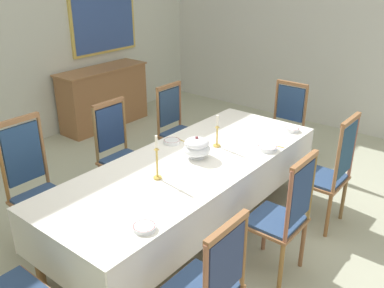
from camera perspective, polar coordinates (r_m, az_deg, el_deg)
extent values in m
cube|color=#AAAE96|center=(4.09, 0.81, -12.36)|extent=(7.03, 6.37, 0.04)
cube|color=silver|center=(6.53, 21.36, 16.11)|extent=(0.08, 6.37, 3.39)
cylinder|color=brown|center=(4.74, 13.97, -2.43)|extent=(0.07, 0.07, 0.71)
cylinder|color=olive|center=(3.51, -20.33, -13.41)|extent=(0.07, 0.07, 0.71)
cylinder|color=#966134|center=(5.12, 5.29, 0.18)|extent=(0.07, 0.07, 0.71)
cube|color=#925D39|center=(3.78, -0.33, -3.34)|extent=(2.73, 0.94, 0.08)
cube|color=#92613B|center=(3.76, -0.33, -2.60)|extent=(2.85, 1.06, 0.03)
cube|color=white|center=(3.75, -0.33, -2.36)|extent=(2.87, 1.08, 0.00)
cube|color=white|center=(3.57, 6.38, -7.60)|extent=(2.87, 0.00, 0.40)
cube|color=white|center=(4.16, -6.04, -2.81)|extent=(2.87, 0.00, 0.40)
cube|color=white|center=(3.06, -18.04, -14.89)|extent=(0.00, 1.08, 0.40)
cube|color=white|center=(4.92, 10.20, 1.27)|extent=(0.00, 1.08, 0.40)
cube|color=navy|center=(2.81, 1.03, -18.92)|extent=(0.40, 0.38, 0.02)
cylinder|color=#945C41|center=(2.43, 1.84, -18.67)|extent=(0.03, 0.03, 0.55)
cylinder|color=#915F33|center=(2.68, 7.03, -14.16)|extent=(0.03, 0.03, 0.55)
cube|color=navy|center=(2.53, 4.61, -15.84)|extent=(0.34, 0.02, 0.42)
cube|color=#92613B|center=(2.38, 4.81, -11.23)|extent=(0.40, 0.04, 0.04)
cylinder|color=olive|center=(4.00, -15.48, -10.04)|extent=(0.04, 0.04, 0.45)
cylinder|color=#9C683E|center=(3.84, -20.10, -12.28)|extent=(0.04, 0.04, 0.45)
cylinder|color=#976036|center=(4.26, -18.41, -8.18)|extent=(0.04, 0.04, 0.45)
cylinder|color=#986742|center=(4.11, -22.82, -10.16)|extent=(0.04, 0.04, 0.45)
cube|color=#92613B|center=(3.92, -19.67, -7.22)|extent=(0.44, 0.42, 0.03)
cube|color=navy|center=(3.91, -19.71, -6.92)|extent=(0.40, 0.38, 0.02)
cylinder|color=#9A6940|center=(4.00, -19.51, -0.82)|extent=(0.03, 0.03, 0.69)
cylinder|color=#9A6533|center=(3.84, -24.35, -2.68)|extent=(0.03, 0.03, 0.69)
cube|color=navy|center=(3.90, -21.96, -1.28)|extent=(0.34, 0.02, 0.52)
cube|color=#92613B|center=(3.79, -22.66, 2.98)|extent=(0.40, 0.04, 0.04)
cylinder|color=#8F5D43|center=(3.55, 6.68, -13.96)|extent=(0.04, 0.04, 0.45)
cylinder|color=#8E5C41|center=(3.82, 9.81, -11.14)|extent=(0.04, 0.04, 0.45)
cylinder|color=olive|center=(3.43, 11.96, -16.08)|extent=(0.04, 0.04, 0.45)
cylinder|color=brown|center=(3.70, 14.77, -12.94)|extent=(0.04, 0.04, 0.45)
cube|color=#92613B|center=(3.48, 11.12, -10.35)|extent=(0.44, 0.42, 0.03)
cube|color=navy|center=(3.47, 11.15, -10.02)|extent=(0.40, 0.38, 0.02)
cylinder|color=#9B5B44|center=(3.10, 12.93, -8.40)|extent=(0.03, 0.03, 0.59)
cylinder|color=olive|center=(3.41, 15.90, -5.56)|extent=(0.03, 0.03, 0.59)
cube|color=navy|center=(3.24, 14.54, -6.47)|extent=(0.34, 0.02, 0.45)
cube|color=#92613B|center=(3.12, 15.04, -2.24)|extent=(0.40, 0.04, 0.04)
cylinder|color=#8E5745|center=(4.53, -5.56, -4.94)|extent=(0.04, 0.04, 0.45)
cylinder|color=#8F583F|center=(4.30, -9.10, -6.79)|extent=(0.04, 0.04, 0.45)
cylinder|color=olive|center=(4.76, -8.69, -3.60)|extent=(0.04, 0.04, 0.45)
cylinder|color=#8E5845|center=(4.55, -12.19, -5.28)|extent=(0.04, 0.04, 0.45)
cube|color=#92613B|center=(4.42, -9.07, -2.42)|extent=(0.44, 0.42, 0.03)
cube|color=navy|center=(4.41, -9.10, -2.13)|extent=(0.40, 0.38, 0.02)
cylinder|color=olive|center=(4.55, -9.15, 2.57)|extent=(0.03, 0.03, 0.59)
cylinder|color=olive|center=(4.32, -12.94, 1.09)|extent=(0.03, 0.03, 0.59)
cube|color=navy|center=(4.42, -11.03, 2.21)|extent=(0.34, 0.02, 0.45)
cube|color=#92613B|center=(4.33, -11.30, 5.47)|extent=(0.40, 0.04, 0.04)
cylinder|color=#946140|center=(4.23, 13.44, -7.75)|extent=(0.04, 0.04, 0.45)
cylinder|color=#966A44|center=(4.54, 15.58, -5.71)|extent=(0.04, 0.04, 0.45)
cylinder|color=brown|center=(4.12, 17.96, -9.24)|extent=(0.04, 0.04, 0.45)
cylinder|color=olive|center=(4.44, 19.82, -7.02)|extent=(0.04, 0.04, 0.45)
cube|color=#92613B|center=(4.21, 17.08, -4.62)|extent=(0.44, 0.42, 0.03)
cube|color=navy|center=(4.20, 17.12, -4.32)|extent=(0.40, 0.38, 0.02)
cylinder|color=#996743|center=(3.85, 19.12, -2.15)|extent=(0.03, 0.03, 0.64)
cylinder|color=#955745|center=(4.19, 21.03, -0.30)|extent=(0.03, 0.03, 0.64)
cube|color=navy|center=(4.01, 20.18, -0.77)|extent=(0.34, 0.02, 0.49)
cube|color=#92613B|center=(3.90, 20.77, 3.07)|extent=(0.40, 0.04, 0.04)
cylinder|color=olive|center=(5.14, 1.51, -1.15)|extent=(0.04, 0.04, 0.45)
cylinder|color=olive|center=(4.88, -1.21, -2.61)|extent=(0.04, 0.04, 0.45)
cylinder|color=#92593E|center=(5.35, -1.55, -0.13)|extent=(0.04, 0.04, 0.45)
cylinder|color=brown|center=(5.09, -4.32, -1.48)|extent=(0.04, 0.04, 0.45)
cube|color=#92613B|center=(5.02, -1.41, 1.15)|extent=(0.44, 0.42, 0.03)
cube|color=navy|center=(5.01, -1.42, 1.41)|extent=(0.40, 0.38, 0.02)
cylinder|color=#985E3C|center=(5.17, -1.67, 5.32)|extent=(0.03, 0.03, 0.56)
cylinder|color=#9A683E|center=(4.89, -4.63, 4.18)|extent=(0.03, 0.03, 0.56)
cube|color=navy|center=(5.02, -3.12, 5.07)|extent=(0.34, 0.02, 0.43)
cube|color=#92613B|center=(4.94, -3.18, 7.86)|extent=(0.40, 0.04, 0.04)
cylinder|color=#955F34|center=(5.10, 12.68, -1.99)|extent=(0.04, 0.04, 0.45)
cylinder|color=#925743|center=(5.26, 9.00, -0.88)|extent=(0.04, 0.04, 0.45)
cylinder|color=olive|center=(5.40, 14.41, -0.68)|extent=(0.04, 0.04, 0.45)
cylinder|color=#8C5E39|center=(5.55, 10.89, 0.33)|extent=(0.04, 0.04, 0.45)
cube|color=#92613B|center=(5.23, 11.96, 1.59)|extent=(0.42, 0.44, 0.03)
cube|color=navy|center=(5.22, 11.98, 1.84)|extent=(0.38, 0.40, 0.02)
cylinder|color=brown|center=(5.22, 15.09, 4.61)|extent=(0.03, 0.03, 0.55)
cylinder|color=#945C35|center=(5.38, 11.32, 5.53)|extent=(0.03, 0.03, 0.55)
cube|color=navy|center=(5.29, 13.21, 5.36)|extent=(0.02, 0.34, 0.42)
cube|color=#92613B|center=(5.22, 13.46, 7.95)|extent=(0.04, 0.40, 0.04)
cylinder|color=white|center=(3.82, 0.63, -1.68)|extent=(0.14, 0.14, 0.02)
ellipsoid|color=white|center=(3.79, 0.64, -0.77)|extent=(0.25, 0.25, 0.11)
ellipsoid|color=white|center=(3.76, 0.64, 0.16)|extent=(0.23, 0.23, 0.09)
sphere|color=brown|center=(3.74, 0.65, 0.85)|extent=(0.03, 0.03, 0.03)
cylinder|color=gold|center=(3.47, -4.68, -4.56)|extent=(0.07, 0.07, 0.02)
cylinder|color=gold|center=(3.41, -4.76, -2.61)|extent=(0.02, 0.02, 0.25)
cone|color=gold|center=(3.35, -4.83, -0.61)|extent=(0.04, 0.04, 0.02)
cylinder|color=silver|center=(3.33, -4.87, 0.33)|extent=(0.02, 0.02, 0.10)
cylinder|color=gold|center=(4.05, 3.38, -0.21)|extent=(0.07, 0.07, 0.02)
cylinder|color=gold|center=(4.01, 3.42, 1.10)|extent=(0.02, 0.02, 0.18)
cone|color=gold|center=(3.97, 3.45, 2.41)|extent=(0.04, 0.04, 0.02)
cylinder|color=silver|center=(3.95, 3.47, 3.22)|extent=(0.02, 0.02, 0.10)
cylinder|color=white|center=(4.11, -2.76, 0.34)|extent=(0.16, 0.16, 0.03)
cylinder|color=white|center=(4.11, -2.76, 0.41)|extent=(0.13, 0.13, 0.02)
torus|color=brown|center=(4.10, -2.76, 0.52)|extent=(0.16, 0.16, 0.01)
cylinder|color=white|center=(4.02, 10.19, -0.55)|extent=(0.18, 0.18, 0.04)
cylinder|color=white|center=(4.02, 10.20, -0.47)|extent=(0.15, 0.15, 0.03)
torus|color=brown|center=(4.01, 10.21, -0.33)|extent=(0.18, 0.18, 0.01)
cylinder|color=white|center=(4.52, 13.41, 1.91)|extent=(0.14, 0.14, 0.04)
cylinder|color=white|center=(4.51, 13.41, 1.97)|extent=(0.12, 0.12, 0.03)
torus|color=brown|center=(4.51, 13.42, 2.09)|extent=(0.14, 0.14, 0.01)
cylinder|color=white|center=(2.87, -6.49, -11.18)|extent=(0.16, 0.16, 0.03)
cylinder|color=white|center=(2.86, -6.49, -11.11)|extent=(0.13, 0.13, 0.02)
torus|color=brown|center=(2.86, -6.50, -10.99)|extent=(0.15, 0.15, 0.01)
cube|color=gold|center=(4.17, -1.43, 0.50)|extent=(0.03, 0.14, 0.00)
ellipsoid|color=gold|center=(4.23, -2.19, 0.86)|extent=(0.03, 0.05, 0.01)
cube|color=gold|center=(4.12, 11.47, -0.30)|extent=(0.04, 0.14, 0.00)
ellipsoid|color=gold|center=(4.14, 10.36, -0.06)|extent=(0.03, 0.05, 0.01)
cube|color=#92613B|center=(6.63, -11.84, 6.12)|extent=(1.40, 0.44, 0.88)
cube|color=#97663E|center=(6.51, -12.18, 9.91)|extent=(1.44, 0.48, 0.02)
cube|color=olive|center=(7.01, -10.85, 7.16)|extent=(0.59, 0.01, 0.70)
cube|color=#8B5948|center=(6.60, -15.43, 5.69)|extent=(0.59, 0.01, 0.70)
cube|color=#D1B251|center=(6.78, -12.03, 17.65)|extent=(1.23, 0.04, 1.36)
cube|color=#365294|center=(6.76, -11.91, 17.65)|extent=(1.15, 0.01, 1.28)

